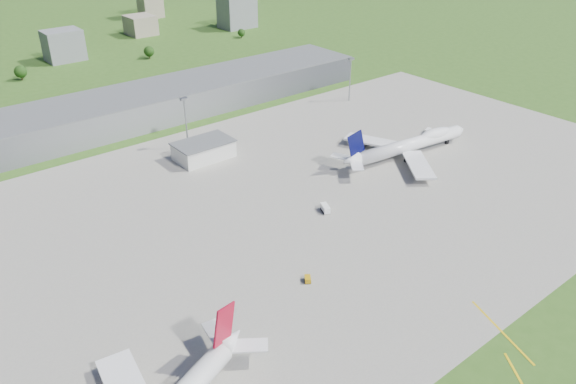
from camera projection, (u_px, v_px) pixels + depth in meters
ground at (138, 132)px, 293.73m from camera, size 1400.00×1400.00×0.00m
apron at (283, 208)px, 224.19m from camera, size 360.00×190.00×0.08m
terminal at (123, 110)px, 300.36m from camera, size 300.00×42.00×15.00m
ops_building at (204, 151)px, 263.22m from camera, size 26.00×16.00×8.00m
mast_center at (185, 114)px, 266.87m from camera, size 3.50×2.00×25.90m
mast_east at (350, 72)px, 327.55m from camera, size 3.50×2.00×25.90m
airliner_blue_quad at (410, 145)px, 265.31m from camera, size 76.31×59.48×19.93m
tug_yellow at (308, 279)px, 182.12m from camera, size 3.53×3.86×1.70m
van_white_near at (325, 209)px, 221.04m from camera, size 4.53×6.16×2.83m
van_white_far at (428, 131)px, 291.37m from camera, size 4.99×3.50×2.37m
bldg_c at (63, 45)px, 408.62m from camera, size 26.00×20.00×22.00m
bldg_ce at (141, 25)px, 481.48m from camera, size 22.00×24.00×16.00m
bldg_e at (237, 12)px, 502.27m from camera, size 30.00×22.00×28.00m
tree_c at (20, 72)px, 368.57m from camera, size 8.10×8.10×9.90m
tree_e at (149, 51)px, 414.97m from camera, size 7.65×7.65×9.35m
tree_far_e at (241, 33)px, 471.90m from camera, size 6.30×6.30×7.70m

